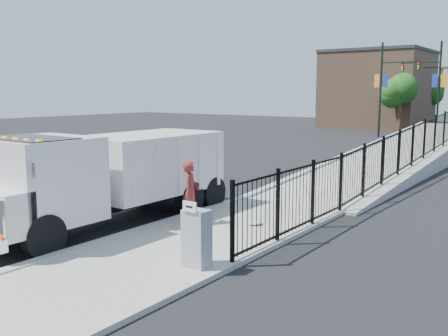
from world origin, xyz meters
The scene contains 16 objects.
ground centered at (0.00, 0.00, 0.00)m, with size 120.00×120.00×0.00m, color black.
sidewalk centered at (1.93, -2.00, 0.06)m, with size 3.55×12.00×0.12m, color #9E998E.
curb centered at (0.00, -2.00, 0.08)m, with size 0.30×12.00×0.16m, color #ADAAA3.
ramp centered at (2.12, 16.00, 0.00)m, with size 3.95×24.00×1.70m, color #9E998E.
iron_fence centered at (3.55, 12.00, 0.90)m, with size 0.10×28.00×1.80m, color black.
truck centered at (-1.41, -1.29, 1.55)m, with size 2.74×8.10×2.76m.
worker centered at (0.73, -0.03, 1.03)m, with size 0.66×0.43×1.81m, color maroon.
utility_cabinet centered at (3.10, -2.69, 0.75)m, with size 0.55×0.40×1.25m, color gray.
arrow_sign centered at (3.10, -2.91, 1.48)m, with size 0.35×0.04×0.22m, color white.
debris centered at (2.26, 0.96, 0.18)m, with size 0.45×0.45×0.11m, color silver.
light_pole_0 centered at (-4.37, 31.99, 4.36)m, with size 3.77×0.22×8.00m.
light_pole_1 centered at (-0.69, 33.72, 4.36)m, with size 3.78×0.22×8.00m.
light_pole_2 centered at (-4.45, 43.21, 4.36)m, with size 3.77×0.22×8.00m.
tree_0 centered at (-4.47, 37.24, 3.96)m, with size 2.96×2.96×5.48m.
tree_2 centered at (-4.70, 48.69, 3.97)m, with size 3.06×3.06×5.53m.
building centered at (-9.00, 44.00, 4.00)m, with size 10.00×10.00×8.00m, color #8C664C.
Camera 1 is at (9.59, -10.71, 3.84)m, focal length 40.00 mm.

